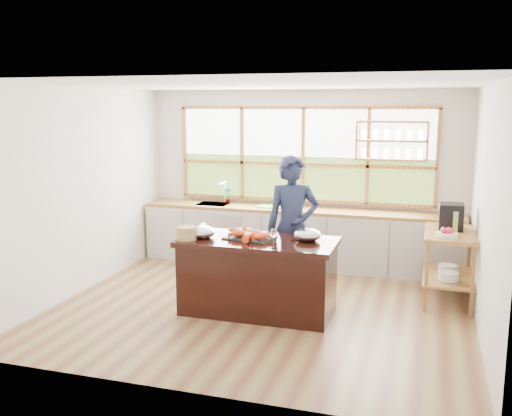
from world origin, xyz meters
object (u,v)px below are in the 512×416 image
at_px(cook, 292,228).
at_px(espresso_machine, 451,217).
at_px(wicker_basket, 187,233).
at_px(island, 258,276).

distance_m(cook, espresso_machine, 2.02).
xyz_separation_m(cook, wicker_basket, (-1.07, -0.90, 0.06)).
xyz_separation_m(espresso_machine, wicker_basket, (-3.00, -1.49, -0.09)).
bearing_deg(cook, island, -130.83).
xyz_separation_m(cook, espresso_machine, (1.93, 0.59, 0.15)).
bearing_deg(espresso_machine, cook, -163.43).
distance_m(cook, wicker_basket, 1.40).
bearing_deg(island, wicker_basket, -162.90).
relative_size(island, cook, 1.00).
bearing_deg(wicker_basket, island, 17.10).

